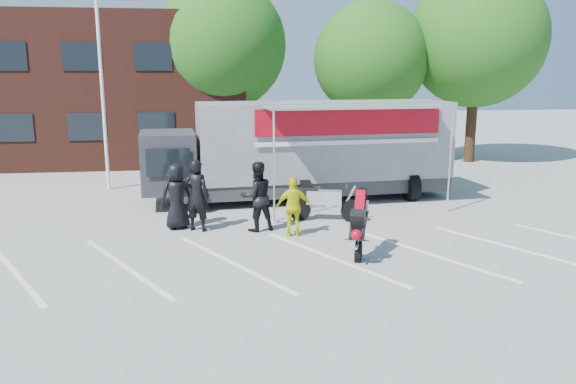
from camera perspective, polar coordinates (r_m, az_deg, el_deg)
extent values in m
plane|color=#999994|center=(12.59, 4.51, -8.16)|extent=(100.00, 100.00, 0.00)
cube|color=white|center=(13.51, 3.61, -6.69)|extent=(18.09, 13.33, 0.01)
cube|color=#4D2218|center=(30.48, -22.16, 9.63)|extent=(18.00, 8.00, 7.00)
cylinder|color=white|center=(21.90, -18.41, 10.58)|extent=(0.12, 0.12, 8.00)
cylinder|color=#382314|center=(27.68, -6.55, 6.37)|extent=(0.50, 0.50, 3.24)
sphere|color=#1B5515|center=(27.57, -6.76, 14.58)|extent=(6.12, 6.12, 6.12)
cylinder|color=#382314|center=(27.74, 8.19, 5.96)|extent=(0.50, 0.50, 2.88)
sphere|color=#1B5515|center=(27.59, 8.42, 13.25)|extent=(5.44, 5.44, 5.44)
cylinder|color=#382314|center=(29.02, 18.09, 6.30)|extent=(0.50, 0.50, 3.42)
sphere|color=#1B5515|center=(28.94, 18.64, 14.55)|extent=(6.46, 6.46, 6.46)
imported|color=black|center=(16.06, -11.25, -0.42)|extent=(1.07, 0.89, 1.86)
imported|color=black|center=(15.72, -9.25, -0.34)|extent=(0.87, 0.74, 2.01)
imported|color=black|center=(15.56, -3.18, -0.46)|extent=(1.12, 0.98, 1.95)
imported|color=#D4D80B|center=(15.04, 0.58, -1.53)|extent=(0.96, 0.44, 1.61)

